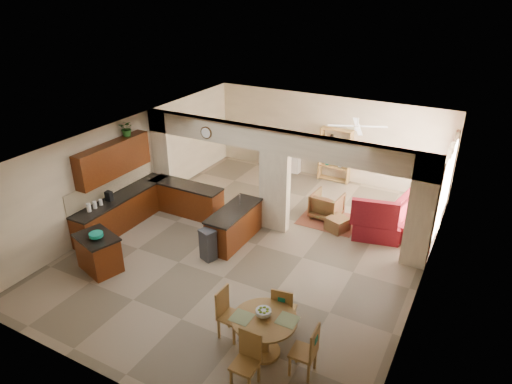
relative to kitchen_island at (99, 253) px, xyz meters
The scene contains 39 objects.
floor 3.85m from the kitchen_island, 44.50° to the left, with size 10.00×10.00×0.00m, color #82715A.
ceiling 4.49m from the kitchen_island, 44.50° to the left, with size 10.00×10.00×0.00m, color white.
wall_back 8.20m from the kitchen_island, 70.46° to the left, with size 8.00×8.00×0.00m, color beige.
wall_front 3.71m from the kitchen_island, 40.45° to the right, with size 8.00×8.00×0.00m, color beige.
wall_left 3.12m from the kitchen_island, 115.48° to the left, with size 10.00×10.00×0.00m, color beige.
wall_right 7.30m from the kitchen_island, 21.71° to the left, with size 10.00×10.00×0.00m, color beige.
partition_left_pier 3.92m from the kitchen_island, 104.86° to the left, with size 0.60×0.25×2.80m, color beige.
partition_center_pier 4.62m from the kitchen_island, 53.46° to the left, with size 0.80×0.25×2.20m, color beige.
partition_right_pier 7.46m from the kitchen_island, 29.78° to the left, with size 0.60×0.25×2.80m, color beige.
partition_header 5.02m from the kitchen_island, 53.46° to the left, with size 8.00×0.25×0.60m, color beige.
kitchen_counter 2.49m from the kitchen_island, 102.45° to the left, with size 2.52×3.29×1.48m.
upper_cabinets 2.63m from the kitchen_island, 120.27° to the left, with size 0.35×2.40×0.90m, color #451907.
peninsula 3.33m from the kitchen_island, 50.36° to the left, with size 0.70×1.85×0.91m.
wall_clock 4.12m from the kitchen_island, 78.39° to the left, with size 0.34×0.34×0.03m, color #4C3619.
rug 6.20m from the kitchen_island, 50.60° to the left, with size 1.60×1.30×0.01m, color brown.
fireplace 7.59m from the kitchen_island, 81.48° to the left, with size 1.60×0.35×1.20m.
shelving_unit 8.12m from the kitchen_island, 67.70° to the left, with size 1.00×0.32×1.80m, color olive.
window_a 8.38m from the kitchen_island, 36.63° to the left, with size 0.02×0.90×1.90m, color white.
window_b 9.49m from the kitchen_island, 44.93° to the left, with size 0.02×0.90×1.90m, color white.
glazed_door 8.90m from the kitchen_island, 41.04° to the left, with size 0.02×0.70×2.10m, color white.
drape_a_left 8.00m from the kitchen_island, 33.34° to the left, with size 0.10×0.28×2.30m, color #421A1A.
drape_a_right 8.72m from the kitchen_island, 39.97° to the left, with size 0.10×0.28×2.30m, color #421A1A.
drape_b_left 9.04m from the kitchen_island, 42.40° to the left, with size 0.10×0.28×2.30m, color #421A1A.
drape_b_right 9.89m from the kitchen_island, 47.56° to the left, with size 0.10×0.28×2.30m, color #421A1A.
ceiling_fan 7.39m from the kitchen_island, 53.35° to the left, with size 1.00×1.00×0.10m, color white.
kitchen_island is the anchor object (origin of this frame).
teal_bowl 0.52m from the kitchen_island, 35.48° to the right, with size 0.31×0.31×0.15m, color #13886E.
trash_can 2.53m from the kitchen_island, 37.92° to the left, with size 0.35×0.29×0.74m, color #313133.
dining_table 4.64m from the kitchen_island, ahead, with size 1.17×1.17×0.80m.
fruit_bowl 4.60m from the kitchen_island, ahead, with size 0.28×0.28×0.15m, color #78A623.
sofa 8.24m from the kitchen_island, 43.01° to the left, with size 0.94×2.41×0.70m, color maroon.
chaise 7.01m from the kitchen_island, 40.98° to the left, with size 1.19×0.97×0.47m, color maroon.
armchair 6.21m from the kitchen_island, 52.54° to the left, with size 0.80×0.82×0.75m, color maroon.
ottoman 6.13m from the kitchen_island, 45.48° to the left, with size 0.51×0.51×0.37m, color maroon.
plant 3.47m from the kitchen_island, 113.67° to the left, with size 0.40×0.34×0.44m, color #194412.
chair_north 4.65m from the kitchen_island, ahead, with size 0.48×0.48×1.02m.
chair_east 5.51m from the kitchen_island, ahead, with size 0.44×0.44×1.02m.
chair_south 4.82m from the kitchen_island, 15.03° to the right, with size 0.42×0.43×1.02m.
chair_west 3.79m from the kitchen_island, ahead, with size 0.44×0.43×1.02m.
Camera 1 is at (4.73, -8.82, 6.27)m, focal length 32.00 mm.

